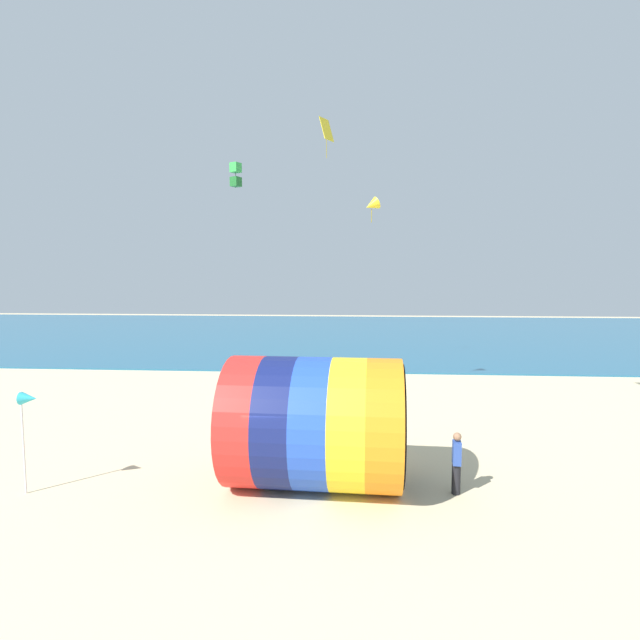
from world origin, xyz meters
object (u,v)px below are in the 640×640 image
at_px(kite_green_box, 236,175).
at_px(kite_yellow_diamond, 327,130).
at_px(bystander_mid_beach, 245,378).
at_px(kite_yellow_delta, 372,205).
at_px(giant_inflatable_tube, 316,423).
at_px(kite_handler, 457,463).
at_px(bystander_near_water, 258,377).
at_px(beach_flag, 28,403).

bearing_deg(kite_green_box, kite_yellow_diamond, 53.40).
distance_m(kite_green_box, bystander_mid_beach, 10.06).
xyz_separation_m(kite_green_box, bystander_mid_beach, (0.51, -0.76, -10.02)).
xyz_separation_m(kite_yellow_delta, kite_green_box, (-6.67, 0.32, 1.58)).
bearing_deg(bystander_mid_beach, kite_green_box, 123.62).
distance_m(giant_inflatable_tube, kite_handler, 4.01).
bearing_deg(kite_green_box, bystander_near_water, -19.77).
bearing_deg(bystander_mid_beach, kite_handler, -52.00).
relative_size(kite_handler, kite_yellow_delta, 1.41).
bearing_deg(kite_handler, bystander_mid_beach, 128.00).
height_order(kite_handler, kite_yellow_delta, kite_yellow_delta).
height_order(bystander_near_water, bystander_mid_beach, bystander_mid_beach).
bearing_deg(giant_inflatable_tube, bystander_mid_beach, 112.84).
xyz_separation_m(kite_handler, bystander_near_water, (-7.64, 10.88, -0.02)).
bearing_deg(kite_green_box, kite_handler, -52.28).
bearing_deg(beach_flag, kite_yellow_diamond, 68.15).
bearing_deg(kite_yellow_diamond, kite_yellow_delta, -66.96).
relative_size(kite_green_box, kite_yellow_diamond, 0.52).
xyz_separation_m(kite_green_box, bystander_near_water, (1.08, -0.39, -10.05)).
xyz_separation_m(kite_yellow_diamond, bystander_mid_beach, (-3.65, -6.36, -13.65)).
bearing_deg(kite_handler, kite_green_box, 127.72).
bearing_deg(kite_yellow_delta, giant_inflatable_tube, -99.79).
bearing_deg(kite_yellow_diamond, bystander_near_water, -117.21).
xyz_separation_m(kite_yellow_delta, bystander_mid_beach, (-6.17, -0.44, -8.44)).
bearing_deg(beach_flag, kite_handler, 3.95).
bearing_deg(beach_flag, kite_green_box, 76.36).
relative_size(kite_yellow_delta, bystander_mid_beach, 0.70).
height_order(kite_handler, kite_yellow_diamond, kite_yellow_diamond).
bearing_deg(kite_yellow_delta, beach_flag, -129.25).
relative_size(bystander_mid_beach, beach_flag, 0.61).
bearing_deg(kite_handler, bystander_near_water, 125.06).
distance_m(kite_handler, kite_yellow_diamond, 22.18).
height_order(kite_handler, bystander_near_water, kite_handler).
bearing_deg(kite_handler, kite_yellow_diamond, 105.12).
distance_m(kite_green_box, kite_yellow_diamond, 7.86).
bearing_deg(bystander_mid_beach, kite_yellow_delta, 4.12).
height_order(kite_yellow_delta, bystander_mid_beach, kite_yellow_delta).
distance_m(bystander_near_water, bystander_mid_beach, 0.69).
height_order(kite_yellow_delta, bystander_near_water, kite_yellow_delta).
xyz_separation_m(kite_handler, kite_yellow_delta, (-2.04, 10.95, 8.44)).
bearing_deg(kite_green_box, bystander_mid_beach, -56.38).
relative_size(kite_yellow_delta, kite_yellow_diamond, 0.52).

